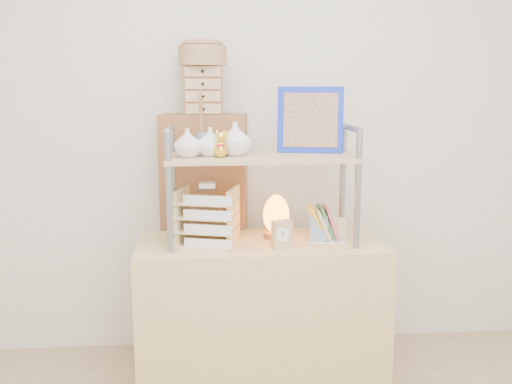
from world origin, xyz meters
TOP-DOWN VIEW (x-y plane):
  - room_shell at (0.00, 0.39)m, footprint 3.42×3.41m
  - desk at (0.00, 1.20)m, footprint 1.20×0.50m
  - cabinet at (-0.27, 1.57)m, footprint 0.48×0.29m
  - hutch at (-0.05, 1.21)m, footprint 0.90×0.34m
  - letter_tray at (-0.26, 1.18)m, footprint 0.30×0.29m
  - salt_lamp at (0.08, 1.27)m, footprint 0.14×0.13m
  - desk_clock at (0.08, 1.07)m, footprint 0.10×0.07m
  - postcard_stand at (0.32, 1.16)m, footprint 0.19×0.09m
  - drawer_chest at (-0.27, 1.55)m, footprint 0.20×0.16m
  - woven_basket at (-0.27, 1.55)m, footprint 0.25×0.25m

SIDE VIEW (x-z plane):
  - desk at x=0.00m, z-range 0.00..0.75m
  - cabinet at x=-0.27m, z-range 0.00..1.35m
  - postcard_stand at x=0.32m, z-range 0.72..0.85m
  - desk_clock at x=0.08m, z-range 0.75..0.88m
  - salt_lamp at x=0.08m, z-range 0.75..0.97m
  - letter_tray at x=-0.26m, z-range 0.72..1.02m
  - hutch at x=-0.05m, z-range 0.81..1.55m
  - drawer_chest at x=-0.27m, z-range 1.35..1.60m
  - woven_basket at x=-0.27m, z-range 1.60..1.70m
  - room_shell at x=0.00m, z-range 0.39..3.00m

